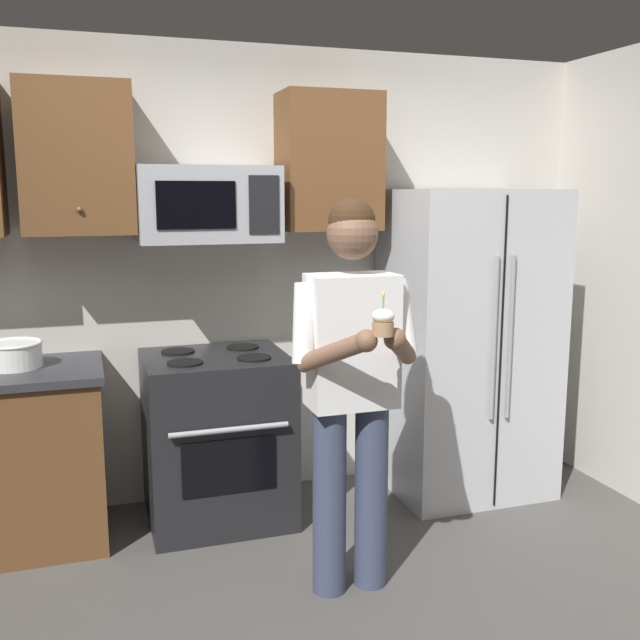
# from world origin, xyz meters

# --- Properties ---
(wall_back) EXTENTS (4.40, 0.10, 2.60)m
(wall_back) POSITION_xyz_m (0.00, 1.75, 1.30)
(wall_back) COLOR beige
(wall_back) RESTS_ON ground
(oven_range) EXTENTS (0.76, 0.70, 0.93)m
(oven_range) POSITION_xyz_m (-0.15, 1.36, 0.46)
(oven_range) COLOR black
(oven_range) RESTS_ON ground
(microwave) EXTENTS (0.74, 0.41, 0.40)m
(microwave) POSITION_xyz_m (-0.15, 1.48, 1.72)
(microwave) COLOR #9EA0A5
(refrigerator) EXTENTS (0.90, 0.75, 1.80)m
(refrigerator) POSITION_xyz_m (1.35, 1.32, 0.90)
(refrigerator) COLOR #B7BABF
(refrigerator) RESTS_ON ground
(cabinet_row_upper) EXTENTS (2.78, 0.36, 0.76)m
(cabinet_row_upper) POSITION_xyz_m (-0.72, 1.53, 1.95)
(cabinet_row_upper) COLOR brown
(bowl_large_white) EXTENTS (0.28, 0.28, 0.13)m
(bowl_large_white) POSITION_xyz_m (-1.15, 1.41, 0.99)
(bowl_large_white) COLOR white
(bowl_large_white) RESTS_ON counter_left
(person) EXTENTS (0.60, 0.48, 1.76)m
(person) POSITION_xyz_m (0.29, 0.44, 1.00)
(person) COLOR #383F59
(person) RESTS_ON ground
(cupcake) EXTENTS (0.09, 0.09, 0.17)m
(cupcake) POSITION_xyz_m (0.29, 0.11, 1.29)
(cupcake) COLOR #A87F56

